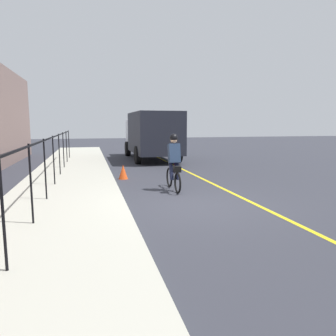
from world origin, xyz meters
name	(u,v)px	position (x,y,z in m)	size (l,w,h in m)	color
ground_plane	(194,205)	(0.00, 0.00, 0.00)	(80.00, 80.00, 0.00)	#31323B
lane_line_centre	(249,201)	(0.00, -1.60, 0.00)	(36.00, 0.12, 0.01)	yellow
sidewalk	(59,211)	(0.00, 3.40, 0.07)	(40.00, 3.20, 0.15)	#B1AFA0
iron_fence	(44,154)	(1.00, 3.80, 1.36)	(21.25, 0.04, 1.60)	black
cyclist_lead	(174,162)	(1.88, 0.05, 0.91)	(1.71, 0.36, 1.83)	black
box_truck_background	(151,134)	(10.78, -0.98, 1.55)	(6.72, 2.57, 2.78)	#1E202B
traffic_cone_near	(123,172)	(4.41, 1.41, 0.28)	(0.36, 0.36, 0.56)	#EF4F19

